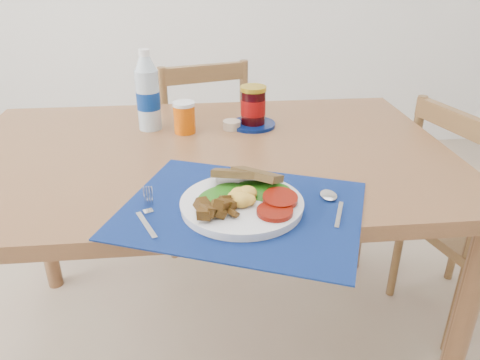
{
  "coord_description": "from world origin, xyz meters",
  "views": [
    {
      "loc": [
        -0.03,
        -1.05,
        1.27
      ],
      "look_at": [
        0.07,
        -0.11,
        0.8
      ],
      "focal_mm": 35.0,
      "sensor_mm": 36.0,
      "label": 1
    }
  ],
  "objects_px": {
    "breakfast_plate": "(240,202)",
    "jam_on_saucer": "(253,109)",
    "chair_far": "(200,134)",
    "juice_glass": "(184,118)",
    "chair_end": "(462,195)",
    "water_bottle": "(148,95)"
  },
  "relations": [
    {
      "from": "water_bottle",
      "to": "juice_glass",
      "type": "bearing_deg",
      "value": -23.06
    },
    {
      "from": "chair_end",
      "to": "juice_glass",
      "type": "xyz_separation_m",
      "value": [
        -0.92,
        0.09,
        0.27
      ]
    },
    {
      "from": "chair_far",
      "to": "breakfast_plate",
      "type": "height_order",
      "value": "chair_far"
    },
    {
      "from": "chair_end",
      "to": "chair_far",
      "type": "bearing_deg",
      "value": 40.31
    },
    {
      "from": "chair_far",
      "to": "chair_end",
      "type": "distance_m",
      "value": 1.06
    },
    {
      "from": "breakfast_plate",
      "to": "water_bottle",
      "type": "bearing_deg",
      "value": 133.78
    },
    {
      "from": "juice_glass",
      "to": "jam_on_saucer",
      "type": "distance_m",
      "value": 0.22
    },
    {
      "from": "breakfast_plate",
      "to": "jam_on_saucer",
      "type": "relative_size",
      "value": 1.84
    },
    {
      "from": "chair_end",
      "to": "jam_on_saucer",
      "type": "distance_m",
      "value": 0.76
    },
    {
      "from": "chair_far",
      "to": "juice_glass",
      "type": "distance_m",
      "value": 0.58
    },
    {
      "from": "chair_end",
      "to": "breakfast_plate",
      "type": "distance_m",
      "value": 0.93
    },
    {
      "from": "jam_on_saucer",
      "to": "chair_end",
      "type": "bearing_deg",
      "value": -10.05
    },
    {
      "from": "breakfast_plate",
      "to": "jam_on_saucer",
      "type": "height_order",
      "value": "jam_on_saucer"
    },
    {
      "from": "chair_far",
      "to": "jam_on_saucer",
      "type": "distance_m",
      "value": 0.58
    },
    {
      "from": "water_bottle",
      "to": "juice_glass",
      "type": "distance_m",
      "value": 0.14
    },
    {
      "from": "water_bottle",
      "to": "juice_glass",
      "type": "relative_size",
      "value": 2.71
    },
    {
      "from": "chair_far",
      "to": "juice_glass",
      "type": "relative_size",
      "value": 11.4
    },
    {
      "from": "water_bottle",
      "to": "jam_on_saucer",
      "type": "height_order",
      "value": "water_bottle"
    },
    {
      "from": "chair_far",
      "to": "chair_end",
      "type": "relative_size",
      "value": 1.04
    },
    {
      "from": "breakfast_plate",
      "to": "juice_glass",
      "type": "xyz_separation_m",
      "value": [
        -0.12,
        0.5,
        0.02
      ]
    },
    {
      "from": "breakfast_plate",
      "to": "juice_glass",
      "type": "distance_m",
      "value": 0.52
    },
    {
      "from": "chair_end",
      "to": "jam_on_saucer",
      "type": "height_order",
      "value": "chair_end"
    }
  ]
}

